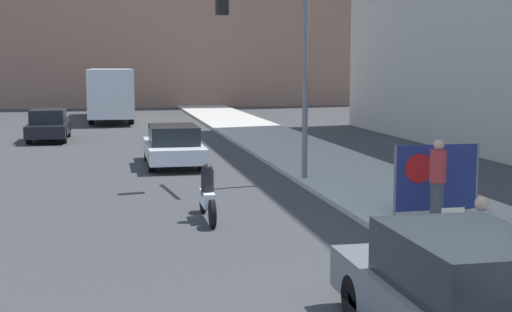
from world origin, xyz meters
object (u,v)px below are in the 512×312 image
(parked_car_curbside, at_px, (461,297))
(motorcycle_on_road, at_px, (207,196))
(car_on_road_nearest, at_px, (173,145))
(city_bus_on_road, at_px, (111,91))
(protest_banner, at_px, (436,178))
(car_on_road_midblock, at_px, (49,125))
(seated_protester, at_px, (482,232))
(jogger_on_sidewalk, at_px, (438,180))
(traffic_light_pole, at_px, (275,44))

(parked_car_curbside, height_order, motorcycle_on_road, parked_car_curbside)
(car_on_road_nearest, height_order, city_bus_on_road, city_bus_on_road)
(protest_banner, relative_size, car_on_road_midblock, 0.42)
(seated_protester, xyz_separation_m, jogger_on_sidewalk, (0.86, 3.39, 0.26))
(jogger_on_sidewalk, bearing_deg, parked_car_curbside, 45.29)
(jogger_on_sidewalk, bearing_deg, car_on_road_midblock, -86.15)
(traffic_light_pole, xyz_separation_m, parked_car_curbside, (-0.65, -12.46, -3.25))
(parked_car_curbside, height_order, car_on_road_midblock, parked_car_curbside)
(seated_protester, distance_m, city_bus_on_road, 36.10)
(jogger_on_sidewalk, relative_size, parked_car_curbside, 0.41)
(seated_protester, relative_size, parked_car_curbside, 0.28)
(protest_banner, distance_m, parked_car_curbside, 7.58)
(car_on_road_nearest, distance_m, car_on_road_midblock, 10.53)
(protest_banner, height_order, car_on_road_midblock, protest_banner)
(traffic_light_pole, relative_size, city_bus_on_road, 0.48)
(motorcycle_on_road, bearing_deg, car_on_road_midblock, 105.01)
(jogger_on_sidewalk, distance_m, car_on_road_nearest, 11.57)
(jogger_on_sidewalk, height_order, car_on_road_nearest, jogger_on_sidewalk)
(parked_car_curbside, xyz_separation_m, car_on_road_nearest, (-1.89, 16.87, -0.05))
(traffic_light_pole, bearing_deg, protest_banner, -66.87)
(parked_car_curbside, xyz_separation_m, motorcycle_on_road, (-1.89, 8.04, -0.21))
(car_on_road_midblock, bearing_deg, car_on_road_nearest, -62.48)
(car_on_road_nearest, xyz_separation_m, car_on_road_midblock, (-4.87, 9.34, 0.02))
(parked_car_curbside, bearing_deg, seated_protester, 57.38)
(motorcycle_on_road, bearing_deg, jogger_on_sidewalk, -21.42)
(jogger_on_sidewalk, relative_size, city_bus_on_road, 0.14)
(seated_protester, bearing_deg, traffic_light_pole, 85.24)
(city_bus_on_road, bearing_deg, protest_banner, -77.51)
(parked_car_curbside, relative_size, car_on_road_midblock, 0.91)
(protest_banner, xyz_separation_m, city_bus_on_road, (-6.98, 31.50, 0.88))
(motorcycle_on_road, bearing_deg, car_on_road_nearest, 90.04)
(protest_banner, relative_size, traffic_light_pole, 0.34)
(seated_protester, relative_size, motorcycle_on_road, 0.54)
(traffic_light_pole, xyz_separation_m, motorcycle_on_road, (-2.53, -4.41, -3.45))
(parked_car_curbside, bearing_deg, traffic_light_pole, 87.03)
(protest_banner, xyz_separation_m, traffic_light_pole, (-2.34, 5.49, 3.03))
(jogger_on_sidewalk, distance_m, city_bus_on_road, 32.91)
(jogger_on_sidewalk, distance_m, car_on_road_midblock, 22.08)
(city_bus_on_road, bearing_deg, car_on_road_midblock, -102.74)
(car_on_road_midblock, bearing_deg, protest_banner, -63.13)
(car_on_road_nearest, height_order, motorcycle_on_road, car_on_road_nearest)
(seated_protester, bearing_deg, car_on_road_nearest, 93.08)
(protest_banner, bearing_deg, seated_protester, -105.80)
(city_bus_on_road, bearing_deg, traffic_light_pole, -79.90)
(protest_banner, bearing_deg, parked_car_curbside, -113.24)
(parked_car_curbside, distance_m, city_bus_on_road, 38.69)
(traffic_light_pole, distance_m, motorcycle_on_road, 6.15)
(traffic_light_pole, height_order, parked_car_curbside, traffic_light_pole)
(protest_banner, distance_m, car_on_road_nearest, 11.05)
(motorcycle_on_road, bearing_deg, seated_protester, -54.38)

